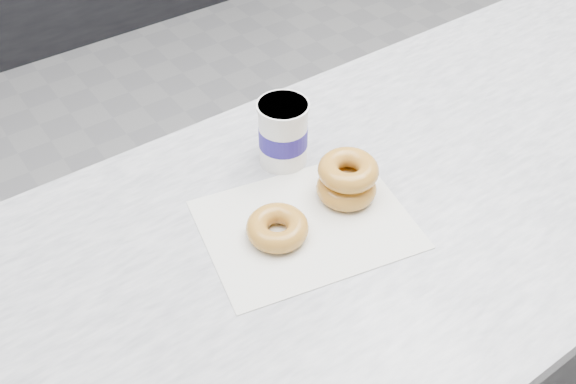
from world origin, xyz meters
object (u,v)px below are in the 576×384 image
Objects in this scene: donut_single at (277,228)px; coffee_cup at (283,133)px; counter at (432,299)px; donut_stack at (347,179)px.

donut_single is 0.20m from coffee_cup.
counter is 0.63m from donut_single.
counter is 20.59× the size of donut_stack.
donut_stack is (-0.26, 0.05, 0.49)m from counter.
donut_stack is at bearing -99.47° from coffee_cup.
counter is 0.62m from coffee_cup.
donut_single is 0.69× the size of donut_stack.
coffee_cup is (-0.04, 0.14, 0.03)m from donut_stack.
donut_stack is 1.18× the size of coffee_cup.
donut_stack is at bearing 3.99° from donut_single.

